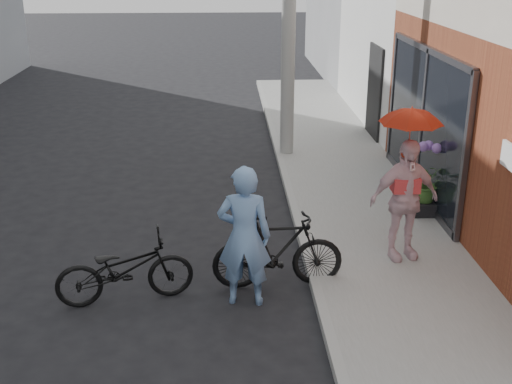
{
  "coord_description": "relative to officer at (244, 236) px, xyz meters",
  "views": [
    {
      "loc": [
        -0.18,
        -6.84,
        4.08
      ],
      "look_at": [
        0.21,
        1.06,
        1.1
      ],
      "focal_mm": 45.0,
      "sensor_mm": 36.0,
      "label": 1
    }
  ],
  "objects": [
    {
      "name": "ground",
      "position": [
        -0.03,
        -0.13,
        -0.89
      ],
      "size": [
        80.0,
        80.0,
        0.0
      ],
      "primitive_type": "plane",
      "color": "black",
      "rests_on": "ground"
    },
    {
      "name": "sidewalk",
      "position": [
        2.07,
        1.87,
        -0.83
      ],
      "size": [
        2.2,
        24.0,
        0.12
      ],
      "primitive_type": "cube",
      "color": "gray",
      "rests_on": "ground"
    },
    {
      "name": "curb",
      "position": [
        0.91,
        1.87,
        -0.83
      ],
      "size": [
        0.12,
        24.0,
        0.12
      ],
      "primitive_type": "cube",
      "color": "#9E9E99",
      "rests_on": "ground"
    },
    {
      "name": "officer",
      "position": [
        0.0,
        0.0,
        0.0
      ],
      "size": [
        0.69,
        0.49,
        1.78
      ],
      "primitive_type": "imported",
      "rotation": [
        0.0,
        0.0,
        3.03
      ],
      "color": "#6E94C4",
      "rests_on": "ground"
    },
    {
      "name": "bike_left",
      "position": [
        -1.46,
        0.1,
        -0.45
      ],
      "size": [
        1.76,
        0.92,
        0.88
      ],
      "primitive_type": "imported",
      "rotation": [
        0.0,
        0.0,
        1.78
      ],
      "color": "black",
      "rests_on": "ground"
    },
    {
      "name": "bike_right",
      "position": [
        0.44,
        0.37,
        -0.38
      ],
      "size": [
        1.7,
        0.55,
        1.01
      ],
      "primitive_type": "imported",
      "rotation": [
        0.0,
        0.0,
        1.62
      ],
      "color": "black",
      "rests_on": "ground"
    },
    {
      "name": "kimono_woman",
      "position": [
        2.17,
        0.91,
        0.07
      ],
      "size": [
        1.05,
        0.62,
        1.68
      ],
      "primitive_type": "imported",
      "rotation": [
        0.0,
        0.0,
        0.22
      ],
      "color": "silver",
      "rests_on": "sidewalk"
    },
    {
      "name": "parasol",
      "position": [
        2.17,
        0.91,
        1.25
      ],
      "size": [
        0.78,
        0.78,
        0.69
      ],
      "primitive_type": "imported",
      "color": "red",
      "rests_on": "kimono_woman"
    },
    {
      "name": "planter",
      "position": [
        2.97,
        2.42,
        -0.66
      ],
      "size": [
        0.41,
        0.41,
        0.21
      ],
      "primitive_type": "cube",
      "rotation": [
        0.0,
        0.0,
        -0.0
      ],
      "color": "black",
      "rests_on": "sidewalk"
    },
    {
      "name": "potted_plant",
      "position": [
        2.97,
        2.42,
        -0.24
      ],
      "size": [
        0.57,
        0.5,
        0.64
      ],
      "primitive_type": "imported",
      "color": "#3A6428",
      "rests_on": "planter"
    }
  ]
}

